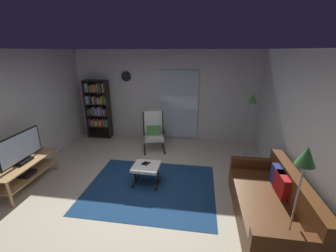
{
  "coord_description": "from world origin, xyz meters",
  "views": [
    {
      "loc": [
        1.02,
        -3.33,
        2.58
      ],
      "look_at": [
        0.34,
        1.16,
        0.98
      ],
      "focal_mm": 23.22,
      "sensor_mm": 36.0,
      "label": 1
    }
  ],
  "objects_px": {
    "television": "(21,149)",
    "leather_sofa": "(271,204)",
    "bookshelf_near_tv": "(98,107)",
    "floor_lamp_by_sofa": "(304,168)",
    "tv_remote": "(148,164)",
    "ottoman": "(146,168)",
    "lounge_armchair": "(154,130)",
    "tv_stand": "(26,170)",
    "cell_phone": "(144,163)",
    "wall_clock": "(126,76)",
    "floor_lamp_by_shelf": "(252,105)"
  },
  "relations": [
    {
      "from": "cell_phone",
      "to": "leather_sofa",
      "type": "bearing_deg",
      "value": 9.04
    },
    {
      "from": "tv_stand",
      "to": "lounge_armchair",
      "type": "relative_size",
      "value": 1.33
    },
    {
      "from": "ottoman",
      "to": "tv_stand",
      "type": "bearing_deg",
      "value": -169.77
    },
    {
      "from": "television",
      "to": "ottoman",
      "type": "bearing_deg",
      "value": 10.15
    },
    {
      "from": "tv_stand",
      "to": "television",
      "type": "height_order",
      "value": "television"
    },
    {
      "from": "television",
      "to": "floor_lamp_by_sofa",
      "type": "relative_size",
      "value": 0.64
    },
    {
      "from": "bookshelf_near_tv",
      "to": "television",
      "type": "bearing_deg",
      "value": -96.45
    },
    {
      "from": "leather_sofa",
      "to": "lounge_armchair",
      "type": "distance_m",
      "value": 3.35
    },
    {
      "from": "ottoman",
      "to": "wall_clock",
      "type": "bearing_deg",
      "value": 115.29
    },
    {
      "from": "television",
      "to": "leather_sofa",
      "type": "distance_m",
      "value": 4.55
    },
    {
      "from": "ottoman",
      "to": "lounge_armchair",
      "type": "bearing_deg",
      "value": 96.94
    },
    {
      "from": "floor_lamp_by_sofa",
      "to": "wall_clock",
      "type": "relative_size",
      "value": 5.39
    },
    {
      "from": "floor_lamp_by_sofa",
      "to": "wall_clock",
      "type": "distance_m",
      "value": 5.08
    },
    {
      "from": "bookshelf_near_tv",
      "to": "floor_lamp_by_shelf",
      "type": "xyz_separation_m",
      "value": [
        4.29,
        -0.57,
        0.38
      ]
    },
    {
      "from": "lounge_armchair",
      "to": "wall_clock",
      "type": "relative_size",
      "value": 3.53
    },
    {
      "from": "tv_stand",
      "to": "cell_phone",
      "type": "xyz_separation_m",
      "value": [
        2.28,
        0.49,
        0.07
      ]
    },
    {
      "from": "floor_lamp_by_shelf",
      "to": "wall_clock",
      "type": "xyz_separation_m",
      "value": [
        -3.42,
        0.75,
        0.53
      ]
    },
    {
      "from": "bookshelf_near_tv",
      "to": "tv_remote",
      "type": "height_order",
      "value": "bookshelf_near_tv"
    },
    {
      "from": "ottoman",
      "to": "wall_clock",
      "type": "xyz_separation_m",
      "value": [
        -1.16,
        2.44,
        1.52
      ]
    },
    {
      "from": "television",
      "to": "leather_sofa",
      "type": "height_order",
      "value": "television"
    },
    {
      "from": "television",
      "to": "bookshelf_near_tv",
      "type": "distance_m",
      "value": 2.7
    },
    {
      "from": "tv_remote",
      "to": "floor_lamp_by_shelf",
      "type": "bearing_deg",
      "value": 62.74
    },
    {
      "from": "cell_phone",
      "to": "floor_lamp_by_shelf",
      "type": "xyz_separation_m",
      "value": [
        2.32,
        1.62,
        0.91
      ]
    },
    {
      "from": "ottoman",
      "to": "floor_lamp_by_shelf",
      "type": "bearing_deg",
      "value": 36.83
    },
    {
      "from": "leather_sofa",
      "to": "cell_phone",
      "type": "height_order",
      "value": "leather_sofa"
    },
    {
      "from": "tv_remote",
      "to": "tv_stand",
      "type": "bearing_deg",
      "value": -142.25
    },
    {
      "from": "ottoman",
      "to": "wall_clock",
      "type": "height_order",
      "value": "wall_clock"
    },
    {
      "from": "bookshelf_near_tv",
      "to": "wall_clock",
      "type": "relative_size",
      "value": 6.04
    },
    {
      "from": "bookshelf_near_tv",
      "to": "floor_lamp_by_sofa",
      "type": "distance_m",
      "value": 5.57
    },
    {
      "from": "floor_lamp_by_sofa",
      "to": "floor_lamp_by_shelf",
      "type": "height_order",
      "value": "floor_lamp_by_shelf"
    },
    {
      "from": "television",
      "to": "wall_clock",
      "type": "distance_m",
      "value": 3.27
    },
    {
      "from": "tv_remote",
      "to": "floor_lamp_by_sofa",
      "type": "relative_size",
      "value": 0.09
    },
    {
      "from": "floor_lamp_by_sofa",
      "to": "television",
      "type": "bearing_deg",
      "value": 168.76
    },
    {
      "from": "leather_sofa",
      "to": "floor_lamp_by_shelf",
      "type": "xyz_separation_m",
      "value": [
        0.08,
        2.38,
        1.03
      ]
    },
    {
      "from": "wall_clock",
      "to": "television",
      "type": "bearing_deg",
      "value": -112.42
    },
    {
      "from": "ottoman",
      "to": "wall_clock",
      "type": "distance_m",
      "value": 3.1
    },
    {
      "from": "lounge_armchair",
      "to": "tv_remote",
      "type": "bearing_deg",
      "value": -82.31
    },
    {
      "from": "tv_stand",
      "to": "floor_lamp_by_sofa",
      "type": "relative_size",
      "value": 0.87
    },
    {
      "from": "television",
      "to": "wall_clock",
      "type": "height_order",
      "value": "wall_clock"
    },
    {
      "from": "tv_stand",
      "to": "floor_lamp_by_sofa",
      "type": "distance_m",
      "value": 4.73
    },
    {
      "from": "tv_stand",
      "to": "lounge_armchair",
      "type": "xyz_separation_m",
      "value": [
        2.14,
        2.07,
        0.19
      ]
    },
    {
      "from": "floor_lamp_by_sofa",
      "to": "floor_lamp_by_shelf",
      "type": "bearing_deg",
      "value": 89.05
    },
    {
      "from": "lounge_armchair",
      "to": "floor_lamp_by_shelf",
      "type": "bearing_deg",
      "value": 0.97
    },
    {
      "from": "ottoman",
      "to": "leather_sofa",
      "type": "bearing_deg",
      "value": -17.61
    },
    {
      "from": "leather_sofa",
      "to": "floor_lamp_by_sofa",
      "type": "distance_m",
      "value": 1.19
    },
    {
      "from": "leather_sofa",
      "to": "floor_lamp_by_sofa",
      "type": "xyz_separation_m",
      "value": [
        0.03,
        -0.63,
        1.0
      ]
    },
    {
      "from": "bookshelf_near_tv",
      "to": "leather_sofa",
      "type": "relative_size",
      "value": 0.88
    },
    {
      "from": "tv_stand",
      "to": "television",
      "type": "distance_m",
      "value": 0.46
    },
    {
      "from": "ottoman",
      "to": "floor_lamp_by_sofa",
      "type": "distance_m",
      "value": 2.75
    },
    {
      "from": "lounge_armchair",
      "to": "cell_phone",
      "type": "xyz_separation_m",
      "value": [
        0.14,
        -1.58,
        -0.13
      ]
    }
  ]
}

